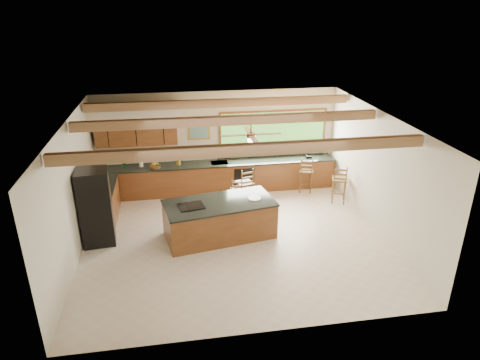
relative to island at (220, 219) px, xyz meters
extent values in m
plane|color=beige|center=(0.32, -0.21, -0.46)|extent=(7.20, 7.20, 0.00)
cube|color=beige|center=(0.32, 3.04, 1.04)|extent=(7.20, 0.04, 3.00)
cube|color=beige|center=(0.32, -3.46, 1.04)|extent=(7.20, 0.04, 3.00)
cube|color=beige|center=(-3.28, -0.21, 1.04)|extent=(0.04, 6.50, 3.00)
cube|color=beige|center=(3.92, -0.21, 1.04)|extent=(0.04, 6.50, 3.00)
cube|color=#A37B51|center=(0.32, -0.21, 2.54)|extent=(7.20, 6.50, 0.04)
cube|color=#9F6F4F|center=(0.32, -1.81, 2.40)|extent=(7.10, 0.15, 0.22)
cube|color=#9F6F4F|center=(0.32, 0.29, 2.40)|extent=(7.10, 0.15, 0.22)
cube|color=#9F6F4F|center=(0.32, 2.09, 2.40)|extent=(7.10, 0.15, 0.22)
cube|color=brown|center=(-2.03, 2.85, 1.44)|extent=(2.30, 0.35, 0.70)
cube|color=silver|center=(-2.03, 2.78, 2.04)|extent=(2.60, 0.50, 0.48)
cylinder|color=#FFEABF|center=(-2.73, 2.78, 1.81)|extent=(0.10, 0.10, 0.01)
cylinder|color=#FFEABF|center=(-1.33, 2.78, 1.81)|extent=(0.10, 0.10, 0.01)
cube|color=#79C145|center=(2.02, 3.01, 1.21)|extent=(3.20, 0.04, 1.30)
cube|color=gold|center=(-0.23, 3.01, 1.39)|extent=(0.64, 0.03, 0.54)
cube|color=#3F7259|center=(-0.23, 2.99, 1.39)|extent=(0.54, 0.01, 0.44)
cube|color=brown|center=(0.32, 2.70, -0.02)|extent=(7.00, 0.65, 0.88)
cube|color=black|center=(0.32, 2.70, 0.44)|extent=(7.04, 0.69, 0.04)
cube|color=brown|center=(-2.94, 1.14, -0.02)|extent=(0.65, 2.35, 0.88)
cube|color=black|center=(-2.94, 1.14, 0.44)|extent=(0.69, 2.39, 0.04)
cube|color=black|center=(1.02, 2.37, -0.04)|extent=(0.60, 0.02, 0.78)
cube|color=silver|center=(0.32, 2.70, 0.44)|extent=(0.50, 0.38, 0.03)
cylinder|color=silver|center=(0.32, 2.90, 0.61)|extent=(0.03, 0.03, 0.30)
cylinder|color=silver|center=(0.32, 2.80, 0.74)|extent=(0.03, 0.20, 0.03)
cylinder|color=white|center=(-1.97, 2.72, 0.61)|extent=(0.12, 0.12, 0.30)
cylinder|color=#193E1C|center=(-2.43, 2.80, 0.56)|extent=(0.06, 0.06, 0.21)
cylinder|color=#193E1C|center=(-2.49, 2.71, 0.56)|extent=(0.06, 0.06, 0.20)
cube|color=black|center=(3.09, 2.68, 0.50)|extent=(0.19, 0.15, 0.08)
cube|color=brown|center=(0.00, 0.00, -0.02)|extent=(2.77, 1.64, 0.88)
cube|color=black|center=(0.00, 0.00, 0.44)|extent=(2.82, 1.68, 0.04)
cube|color=black|center=(-0.68, -0.12, 0.47)|extent=(0.65, 0.55, 0.02)
cylinder|color=white|center=(0.89, 0.09, 0.47)|extent=(0.32, 0.32, 0.02)
cube|color=black|center=(-2.90, 0.19, 0.47)|extent=(0.80, 0.78, 1.87)
cube|color=silver|center=(-2.53, 0.19, 0.47)|extent=(0.03, 0.05, 1.72)
cube|color=brown|center=(0.89, 1.54, 0.25)|extent=(0.52, 0.52, 0.04)
cylinder|color=brown|center=(0.72, 1.37, -0.12)|extent=(0.04, 0.04, 0.69)
cylinder|color=brown|center=(1.06, 1.37, -0.12)|extent=(0.04, 0.04, 0.69)
cylinder|color=brown|center=(0.72, 1.71, -0.12)|extent=(0.04, 0.04, 0.69)
cylinder|color=brown|center=(1.06, 1.71, -0.12)|extent=(0.04, 0.04, 0.69)
cube|color=brown|center=(0.64, 1.39, 0.11)|extent=(0.38, 0.38, 0.04)
cylinder|color=brown|center=(0.51, 1.26, -0.19)|extent=(0.03, 0.03, 0.56)
cylinder|color=brown|center=(0.78, 1.26, -0.19)|extent=(0.03, 0.03, 0.56)
cylinder|color=brown|center=(0.51, 1.52, -0.19)|extent=(0.03, 0.03, 0.56)
cylinder|color=brown|center=(0.78, 1.52, -0.19)|extent=(0.03, 0.03, 0.56)
cube|color=brown|center=(2.89, 2.24, 0.22)|extent=(0.50, 0.50, 0.04)
cylinder|color=brown|center=(2.73, 2.08, -0.13)|extent=(0.04, 0.04, 0.66)
cylinder|color=brown|center=(3.05, 2.08, -0.13)|extent=(0.04, 0.04, 0.66)
cylinder|color=brown|center=(2.73, 2.40, -0.13)|extent=(0.04, 0.04, 0.66)
cylinder|color=brown|center=(3.05, 2.40, -0.13)|extent=(0.04, 0.04, 0.66)
cube|color=brown|center=(3.62, 1.39, 0.24)|extent=(0.54, 0.54, 0.04)
cylinder|color=brown|center=(3.46, 1.23, -0.12)|extent=(0.04, 0.04, 0.68)
cylinder|color=brown|center=(3.79, 1.23, -0.12)|extent=(0.04, 0.04, 0.68)
cylinder|color=brown|center=(3.46, 1.55, -0.12)|extent=(0.04, 0.04, 0.68)
cylinder|color=brown|center=(3.79, 1.55, -0.12)|extent=(0.04, 0.04, 0.68)
camera|label=1|loc=(-0.99, -9.23, 4.98)|focal=32.00mm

